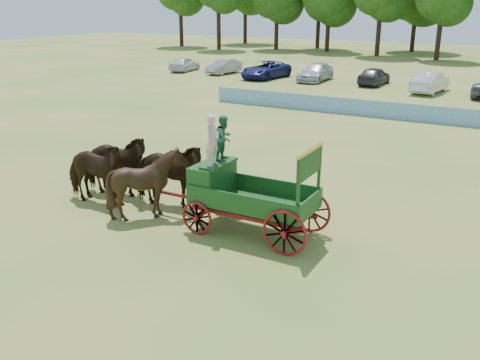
# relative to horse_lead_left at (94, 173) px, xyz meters

# --- Properties ---
(ground) EXTENTS (160.00, 160.00, 0.00)m
(ground) POSITION_rel_horse_lead_left_xyz_m (7.19, 1.75, -1.20)
(ground) COLOR #A7984B
(ground) RESTS_ON ground
(horse_lead_left) EXTENTS (2.91, 1.45, 2.39)m
(horse_lead_left) POSITION_rel_horse_lead_left_xyz_m (0.00, 0.00, 0.00)
(horse_lead_left) COLOR black
(horse_lead_left) RESTS_ON ground
(horse_lead_right) EXTENTS (3.05, 1.88, 2.39)m
(horse_lead_right) POSITION_rel_horse_lead_left_xyz_m (0.00, 1.10, 0.00)
(horse_lead_right) COLOR black
(horse_lead_right) RESTS_ON ground
(horse_wheel_left) EXTENTS (2.31, 2.09, 2.40)m
(horse_wheel_left) POSITION_rel_horse_lead_left_xyz_m (2.40, 0.00, 0.00)
(horse_wheel_left) COLOR black
(horse_wheel_left) RESTS_ON ground
(horse_wheel_right) EXTENTS (3.04, 1.84, 2.39)m
(horse_wheel_right) POSITION_rel_horse_lead_left_xyz_m (2.40, 1.10, 0.00)
(horse_wheel_right) COLOR black
(horse_wheel_right) RESTS_ON ground
(farm_dray) EXTENTS (6.00, 2.00, 3.74)m
(farm_dray) POSITION_rel_horse_lead_left_xyz_m (5.38, 0.56, 0.39)
(farm_dray) COLOR maroon
(farm_dray) RESTS_ON ground
(sponsor_banner) EXTENTS (26.00, 0.08, 1.05)m
(sponsor_banner) POSITION_rel_horse_lead_left_xyz_m (6.19, 19.75, -0.67)
(sponsor_banner) COLOR #1E64A7
(sponsor_banner) RESTS_ON ground
(parked_cars) EXTENTS (47.57, 7.02, 1.64)m
(parked_cars) POSITION_rel_horse_lead_left_xyz_m (3.92, 32.08, -0.42)
(parked_cars) COLOR silver
(parked_cars) RESTS_ON ground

